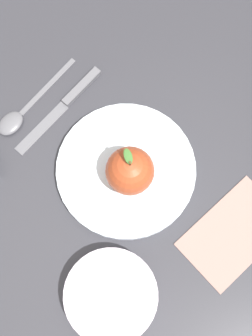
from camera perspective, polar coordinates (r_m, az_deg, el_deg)
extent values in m
plane|color=#2D2D33|center=(0.75, -0.99, 0.79)|extent=(2.40, 2.40, 0.00)
cylinder|color=silver|center=(0.74, 0.00, -0.24)|extent=(0.23, 0.23, 0.02)
torus|color=silver|center=(0.73, 0.00, -0.16)|extent=(0.23, 0.23, 0.01)
sphere|color=#9E3D1E|center=(0.69, 0.49, -0.37)|extent=(0.08, 0.08, 0.08)
cylinder|color=#4C3319|center=(0.65, 0.52, 0.57)|extent=(0.00, 0.00, 0.01)
ellipsoid|color=#386628|center=(0.65, 0.27, 1.49)|extent=(0.02, 0.01, 0.00)
cylinder|color=silver|center=(0.70, -1.89, -15.71)|extent=(0.14, 0.14, 0.03)
torus|color=silver|center=(0.69, -1.93, -15.72)|extent=(0.14, 0.14, 0.01)
cylinder|color=#AB9FAF|center=(0.69, -1.92, -15.72)|extent=(0.11, 0.11, 0.01)
cube|color=#59595E|center=(0.78, -10.52, 4.97)|extent=(0.08, 0.10, 0.00)
cube|color=#59595E|center=(0.79, -5.61, 10.13)|extent=(0.06, 0.08, 0.01)
ellipsoid|color=#59595E|center=(0.79, -14.31, 5.45)|extent=(0.05, 0.06, 0.01)
cube|color=#59595E|center=(0.80, -9.80, 10.08)|extent=(0.08, 0.12, 0.01)
cube|color=gray|center=(0.74, 13.40, -7.94)|extent=(0.16, 0.19, 0.00)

